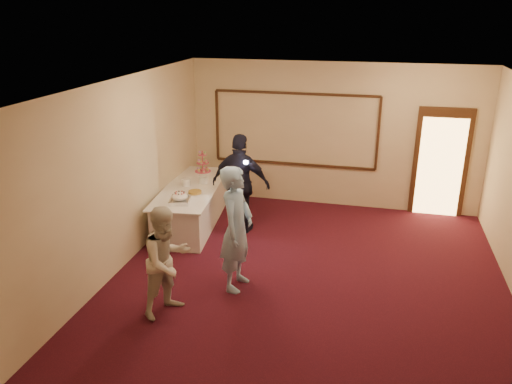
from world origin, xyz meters
TOP-DOWN VIEW (x-y plane):
  - floor at (0.00, 0.00)m, footprint 7.00×7.00m
  - room_walls at (0.00, 0.00)m, footprint 6.04×7.04m
  - wall_molding at (-0.80, 3.47)m, footprint 3.45×0.04m
  - doorway at (2.15, 3.45)m, footprint 1.05×0.07m
  - buffet_table at (-2.50, 1.78)m, footprint 1.27×2.68m
  - pavlova_tray at (-2.41, 0.99)m, footprint 0.43×0.51m
  - cupcake_stand at (-2.60, 2.74)m, footprint 0.34×0.34m
  - plate_stack_a at (-2.62, 1.82)m, footprint 0.17×0.17m
  - plate_stack_b at (-2.34, 2.04)m, footprint 0.18×0.18m
  - tart at (-2.29, 1.43)m, footprint 0.28×0.28m
  - man at (-1.02, -0.26)m, footprint 0.52×0.73m
  - woman at (-1.75, -1.12)m, footprint 0.88×0.95m
  - guest at (-1.49, 1.71)m, footprint 1.12×0.51m
  - camera_flash at (-1.33, 1.46)m, footprint 0.07×0.04m

SIDE VIEW (x-z plane):
  - floor at x=0.00m, z-range 0.00..0.00m
  - buffet_table at x=-2.50m, z-range 0.00..0.77m
  - woman at x=-1.75m, z-range 0.00..1.56m
  - tart at x=-2.29m, z-range 0.77..0.83m
  - plate_stack_a at x=-2.62m, z-range 0.77..0.92m
  - pavlova_tray at x=-2.41m, z-range 0.76..0.93m
  - plate_stack_b at x=-2.34m, z-range 0.77..0.92m
  - guest at x=-1.49m, z-range 0.00..1.88m
  - cupcake_stand at x=-2.60m, z-range 0.70..1.19m
  - man at x=-1.02m, z-range 0.00..1.91m
  - doorway at x=2.15m, z-range -0.02..2.18m
  - camera_flash at x=-1.33m, z-range 1.41..1.46m
  - wall_molding at x=-0.80m, z-range 0.83..2.38m
  - room_walls at x=0.00m, z-range 0.52..3.54m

